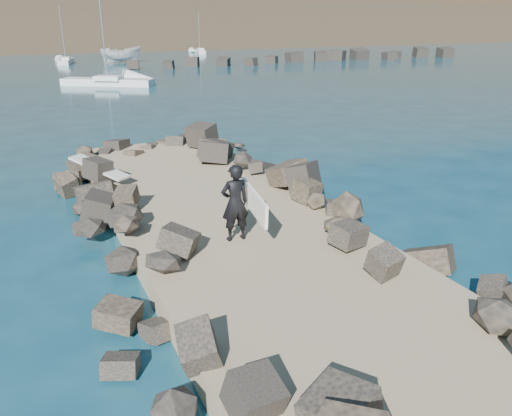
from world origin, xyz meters
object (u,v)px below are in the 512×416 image
object	(u,v)px
boat_imported	(121,54)
surfer_with_board	(237,202)
surfboard_resting	(100,170)
sailboat_d	(200,51)

from	to	relation	value
boat_imported	surfer_with_board	bearing A→B (deg)	-175.44
boat_imported	surfer_with_board	world-z (taller)	surfer_with_board
surfboard_resting	surfer_with_board	xyz separation A→B (m)	(2.45, -6.44, 0.57)
surfboard_resting	boat_imported	size ratio (longest dim) A/B	0.40
surfboard_resting	surfer_with_board	bearing A→B (deg)	-105.15
boat_imported	sailboat_d	bearing A→B (deg)	-35.64
sailboat_d	surfer_with_board	bearing A→B (deg)	-108.54
sailboat_d	surfboard_resting	bearing A→B (deg)	-111.62
boat_imported	surfboard_resting	bearing A→B (deg)	-178.58
boat_imported	surfer_with_board	xyz separation A→B (m)	(-10.02, -66.86, 0.48)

